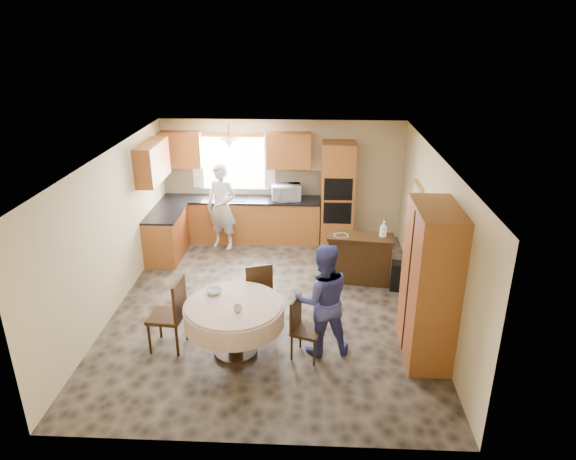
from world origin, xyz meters
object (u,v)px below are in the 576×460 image
at_px(sideboard, 360,260).
at_px(chair_right, 302,325).
at_px(cupboard, 430,284).
at_px(person_dining, 323,300).
at_px(dining_table, 234,315).
at_px(person_sink, 222,207).
at_px(chair_back, 258,289).
at_px(chair_left, 172,311).
at_px(oven_tower, 337,194).

distance_m(sideboard, chair_right, 2.48).
bearing_deg(cupboard, person_dining, -179.68).
distance_m(sideboard, dining_table, 2.96).
bearing_deg(person_sink, dining_table, -59.87).
xyz_separation_m(chair_back, person_dining, (0.97, -0.75, 0.27)).
relative_size(sideboard, cupboard, 0.53).
bearing_deg(sideboard, chair_left, -134.66).
relative_size(oven_tower, sideboard, 1.85).
xyz_separation_m(chair_left, person_dining, (2.09, 0.03, 0.22)).
height_order(oven_tower, chair_back, oven_tower).
bearing_deg(oven_tower, chair_left, -121.78).
distance_m(chair_left, chair_back, 1.36).
bearing_deg(chair_right, person_dining, -44.61).
distance_m(sideboard, person_dining, 2.30).
height_order(sideboard, person_dining, person_dining).
relative_size(cupboard, person_dining, 1.33).
bearing_deg(chair_back, dining_table, 55.36).
relative_size(cupboard, dining_table, 1.58).
xyz_separation_m(chair_left, chair_right, (1.82, -0.10, -0.11)).
xyz_separation_m(dining_table, chair_right, (0.94, -0.02, -0.12)).
bearing_deg(dining_table, chair_back, 74.57).
bearing_deg(cupboard, person_sink, 134.04).
distance_m(chair_back, person_sink, 2.96).
bearing_deg(chair_left, person_sink, -176.68).
xyz_separation_m(oven_tower, dining_table, (-1.55, -4.01, -0.45)).
height_order(cupboard, chair_back, cupboard).
relative_size(oven_tower, chair_back, 2.13).
bearing_deg(person_sink, person_dining, -42.54).
distance_m(oven_tower, person_sink, 2.36).
distance_m(cupboard, chair_left, 3.54).
relative_size(dining_table, person_sink, 0.79).
relative_size(sideboard, chair_back, 1.15).
distance_m(oven_tower, chair_back, 3.46).
relative_size(oven_tower, person_dining, 1.30).
bearing_deg(chair_left, cupboard, 95.70).
bearing_deg(person_dining, cupboard, 169.93).
bearing_deg(dining_table, person_dining, 5.06).
xyz_separation_m(sideboard, chair_left, (-2.78, -2.18, 0.18)).
xyz_separation_m(cupboard, dining_table, (-2.62, -0.11, -0.48)).
bearing_deg(cupboard, dining_table, -177.50).
bearing_deg(chair_back, cupboard, 143.48).
bearing_deg(chair_back, oven_tower, -131.88).
xyz_separation_m(dining_table, person_sink, (-0.77, 3.62, 0.26)).
relative_size(cupboard, chair_back, 2.19).
bearing_deg(cupboard, chair_right, -175.38).
bearing_deg(chair_left, person_dining, 95.86).
height_order(dining_table, person_sink, person_sink).
height_order(oven_tower, chair_left, oven_tower).
relative_size(chair_back, person_sink, 0.57).
distance_m(person_sink, person_dining, 4.03).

